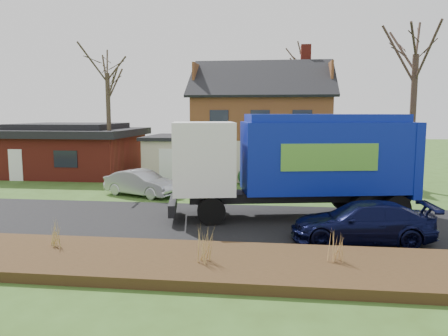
# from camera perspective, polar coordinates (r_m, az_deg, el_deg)

# --- Properties ---
(ground) EXTENTS (120.00, 120.00, 0.00)m
(ground) POSITION_cam_1_polar(r_m,az_deg,el_deg) (18.19, -3.16, -7.06)
(ground) COLOR #324E1A
(ground) RESTS_ON ground
(road) EXTENTS (80.00, 7.00, 0.02)m
(road) POSITION_cam_1_polar(r_m,az_deg,el_deg) (18.19, -3.16, -7.03)
(road) COLOR black
(road) RESTS_ON ground
(mulch_verge) EXTENTS (80.00, 3.50, 0.30)m
(mulch_verge) POSITION_cam_1_polar(r_m,az_deg,el_deg) (13.19, -7.38, -12.05)
(mulch_verge) COLOR black
(mulch_verge) RESTS_ON ground
(main_house) EXTENTS (12.95, 8.95, 9.26)m
(main_house) POSITION_cam_1_polar(r_m,az_deg,el_deg) (31.29, 4.08, 6.40)
(main_house) COLOR beige
(main_house) RESTS_ON ground
(ranch_house) EXTENTS (9.80, 8.20, 3.70)m
(ranch_house) POSITION_cam_1_polar(r_m,az_deg,el_deg) (34.03, -19.38, 2.34)
(ranch_house) COLOR maroon
(ranch_house) RESTS_ON ground
(garbage_truck) EXTENTS (10.67, 4.72, 4.43)m
(garbage_truck) POSITION_cam_1_polar(r_m,az_deg,el_deg) (18.89, 9.68, 1.25)
(garbage_truck) COLOR black
(garbage_truck) RESTS_ON ground
(silver_sedan) EXTENTS (4.47, 2.99, 1.39)m
(silver_sedan) POSITION_cam_1_polar(r_m,az_deg,el_deg) (24.08, -10.76, -1.94)
(silver_sedan) COLOR #A4A7AC
(silver_sedan) RESTS_ON ground
(navy_wagon) EXTENTS (5.00, 2.31, 1.41)m
(navy_wagon) POSITION_cam_1_polar(r_m,az_deg,el_deg) (16.04, 17.54, -6.75)
(navy_wagon) COLOR black
(navy_wagon) RESTS_ON ground
(tree_front_west) EXTENTS (3.29, 3.29, 9.78)m
(tree_front_west) POSITION_cam_1_polar(r_m,az_deg,el_deg) (30.11, -15.08, 13.82)
(tree_front_west) COLOR #403526
(tree_front_west) RESTS_ON ground
(tree_front_east) EXTENTS (3.99, 3.99, 11.09)m
(tree_front_east) POSITION_cam_1_polar(r_m,az_deg,el_deg) (27.88, 23.93, 16.00)
(tree_front_east) COLOR #3C2C24
(tree_front_east) RESTS_ON ground
(tree_back) EXTENTS (3.30, 3.30, 10.44)m
(tree_back) POSITION_cam_1_polar(r_m,az_deg,el_deg) (39.04, 10.79, 13.34)
(tree_back) COLOR #3F2E26
(tree_back) RESTS_ON ground
(grass_clump_west) EXTENTS (0.32, 0.26, 0.83)m
(grass_clump_west) POSITION_cam_1_polar(r_m,az_deg,el_deg) (14.87, -21.07, -7.97)
(grass_clump_west) COLOR #AA904B
(grass_clump_west) RESTS_ON mulch_verge
(grass_clump_mid) EXTENTS (0.36, 0.30, 1.01)m
(grass_clump_mid) POSITION_cam_1_polar(r_m,az_deg,el_deg) (12.47, -2.19, -9.99)
(grass_clump_mid) COLOR tan
(grass_clump_mid) RESTS_ON mulch_verge
(grass_clump_east) EXTENTS (0.34, 0.28, 0.86)m
(grass_clump_east) POSITION_cam_1_polar(r_m,az_deg,el_deg) (12.92, 14.65, -9.93)
(grass_clump_east) COLOR tan
(grass_clump_east) RESTS_ON mulch_verge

